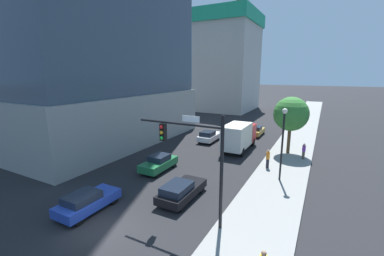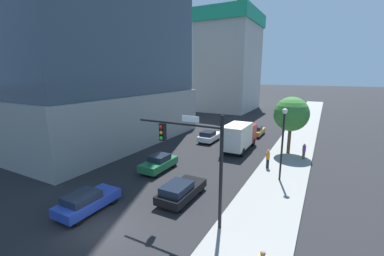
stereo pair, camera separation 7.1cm
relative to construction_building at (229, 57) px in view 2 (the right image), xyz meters
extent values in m
plane|color=black|center=(11.00, -51.27, -12.94)|extent=(400.00, 400.00, 0.00)
cube|color=gray|center=(19.03, -31.27, -12.86)|extent=(4.53, 120.00, 0.15)
cube|color=gray|center=(-7.99, -36.38, -9.70)|extent=(21.99, 25.18, 6.47)
cube|color=#B2AFA8|center=(-0.02, 0.03, -1.32)|extent=(12.15, 15.89, 23.24)
cube|color=#1E9E70|center=(-0.02, 0.03, 8.80)|extent=(12.88, 16.84, 3.00)
cube|color=red|center=(3.63, -4.74, 3.30)|extent=(0.90, 0.90, 32.48)
cylinder|color=black|center=(17.17, -48.11, -9.43)|extent=(0.20, 0.20, 6.72)
cylinder|color=black|center=(14.38, -48.11, -6.80)|extent=(5.58, 0.14, 0.14)
cube|color=black|center=(13.28, -48.11, -7.42)|extent=(0.32, 0.36, 1.05)
sphere|color=red|center=(13.28, -48.30, -7.08)|extent=(0.22, 0.22, 0.22)
sphere|color=orange|center=(13.28, -48.30, -7.42)|extent=(0.22, 0.22, 0.22)
sphere|color=green|center=(13.28, -48.30, -7.76)|extent=(0.22, 0.22, 0.22)
cube|color=white|center=(15.21, -48.11, -6.45)|extent=(1.10, 0.04, 0.36)
cylinder|color=black|center=(19.13, -39.38, -9.92)|extent=(0.16, 0.16, 5.74)
sphere|color=silver|center=(19.13, -39.38, -6.86)|extent=(0.44, 0.44, 0.44)
cylinder|color=brown|center=(18.74, -31.26, -11.25)|extent=(0.36, 0.36, 3.08)
sphere|color=#387F33|center=(18.74, -31.26, -8.28)|extent=(3.78, 3.78, 3.78)
cube|color=#233D9E|center=(8.58, -50.26, -12.34)|extent=(1.89, 4.22, 0.63)
cube|color=#19212D|center=(8.58, -50.72, -11.77)|extent=(1.59, 2.13, 0.50)
cylinder|color=black|center=(7.75, -48.82, -12.60)|extent=(0.22, 0.68, 0.68)
cylinder|color=black|center=(9.41, -48.82, -12.60)|extent=(0.22, 0.68, 0.68)
cylinder|color=black|center=(7.75, -51.69, -12.60)|extent=(0.22, 0.68, 0.68)
cylinder|color=black|center=(9.41, -51.69, -12.60)|extent=(0.22, 0.68, 0.68)
cube|color=#1E6638|center=(8.58, -42.20, -12.29)|extent=(1.85, 4.06, 0.68)
cube|color=#19212D|center=(8.58, -42.08, -11.69)|extent=(1.55, 1.82, 0.52)
cylinder|color=black|center=(7.77, -40.82, -12.58)|extent=(0.22, 0.71, 0.71)
cylinder|color=black|center=(9.39, -40.82, -12.58)|extent=(0.22, 0.71, 0.71)
cylinder|color=black|center=(7.77, -43.58, -12.58)|extent=(0.22, 0.71, 0.71)
cylinder|color=black|center=(9.39, -43.58, -12.58)|extent=(0.22, 0.71, 0.71)
cube|color=silver|center=(8.58, -30.29, -12.31)|extent=(1.90, 4.41, 0.65)
cube|color=#19212D|center=(8.58, -31.05, -11.71)|extent=(1.60, 1.91, 0.56)
cylinder|color=black|center=(7.74, -28.79, -12.59)|extent=(0.22, 0.70, 0.70)
cylinder|color=black|center=(9.42, -28.79, -12.59)|extent=(0.22, 0.70, 0.70)
cylinder|color=black|center=(7.74, -31.78, -12.59)|extent=(0.22, 0.70, 0.70)
cylinder|color=black|center=(9.42, -31.78, -12.59)|extent=(0.22, 0.70, 0.70)
cube|color=#AD8938|center=(13.29, -24.15, -12.33)|extent=(1.85, 4.17, 0.61)
cube|color=#19212D|center=(13.29, -24.41, -11.76)|extent=(1.55, 1.82, 0.53)
cylinder|color=black|center=(12.47, -22.73, -12.59)|extent=(0.22, 0.71, 0.71)
cylinder|color=black|center=(14.10, -22.73, -12.59)|extent=(0.22, 0.71, 0.71)
cylinder|color=black|center=(12.47, -25.57, -12.59)|extent=(0.22, 0.71, 0.71)
cylinder|color=black|center=(14.10, -25.57, -12.59)|extent=(0.22, 0.71, 0.71)
cube|color=black|center=(13.29, -45.88, -12.35)|extent=(1.95, 4.43, 0.59)
cube|color=#19212D|center=(13.29, -46.59, -11.80)|extent=(1.64, 2.30, 0.52)
cylinder|color=black|center=(12.43, -44.37, -12.60)|extent=(0.22, 0.68, 0.68)
cylinder|color=black|center=(14.14, -44.37, -12.60)|extent=(0.22, 0.68, 0.68)
cylinder|color=black|center=(12.43, -47.39, -12.60)|extent=(0.22, 0.68, 0.68)
cylinder|color=black|center=(14.14, -47.39, -12.60)|extent=(0.22, 0.68, 0.68)
cube|color=#B21E1E|center=(13.29, -29.84, -11.27)|extent=(2.40, 1.89, 2.17)
cube|color=silver|center=(13.29, -33.28, -11.01)|extent=(2.40, 4.71, 2.69)
cylinder|color=black|center=(12.23, -29.84, -12.45)|extent=(0.30, 0.97, 0.97)
cylinder|color=black|center=(14.34, -29.84, -12.45)|extent=(0.30, 0.97, 0.97)
cylinder|color=black|center=(12.23, -34.46, -12.45)|extent=(0.30, 0.97, 0.97)
cylinder|color=black|center=(14.34, -34.46, -12.45)|extent=(0.30, 0.97, 0.97)
sphere|color=#997051|center=(20.28, -51.14, -11.20)|extent=(0.22, 0.22, 0.22)
cylinder|color=brown|center=(20.45, -32.66, -12.38)|extent=(0.28, 0.28, 0.82)
cylinder|color=purple|center=(20.45, -32.66, -11.65)|extent=(0.34, 0.34, 0.64)
sphere|color=tan|center=(20.45, -32.66, -11.22)|extent=(0.22, 0.22, 0.22)
cylinder|color=black|center=(17.63, -37.06, -12.34)|extent=(0.28, 0.28, 0.89)
cylinder|color=orange|center=(17.63, -37.06, -11.56)|extent=(0.34, 0.34, 0.68)
sphere|color=tan|center=(17.63, -37.06, -11.10)|extent=(0.24, 0.24, 0.24)
camera|label=1|loc=(21.88, -60.52, -3.89)|focal=23.44mm
camera|label=2|loc=(21.94, -60.48, -3.89)|focal=23.44mm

